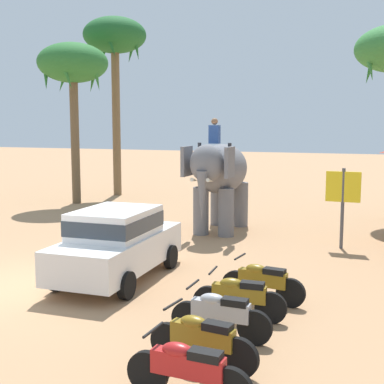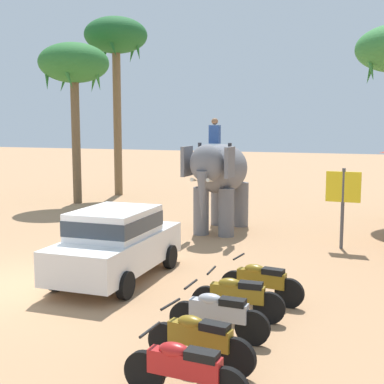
# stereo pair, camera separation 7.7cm
# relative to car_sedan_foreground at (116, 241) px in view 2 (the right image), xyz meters

# --- Properties ---
(ground_plane) EXTENTS (120.00, 120.00, 0.00)m
(ground_plane) POSITION_rel_car_sedan_foreground_xyz_m (-1.79, -1.25, -0.93)
(ground_plane) COLOR tan
(car_sedan_foreground) EXTENTS (2.01, 4.17, 1.70)m
(car_sedan_foreground) POSITION_rel_car_sedan_foreground_xyz_m (0.00, 0.00, 0.00)
(car_sedan_foreground) COLOR white
(car_sedan_foreground) RESTS_ON ground
(elephant_with_mahout) EXTENTS (1.66, 3.88, 3.88)m
(elephant_with_mahout) POSITION_rel_car_sedan_foreground_xyz_m (0.48, 6.22, 1.06)
(elephant_with_mahout) COLOR slate
(elephant_with_mahout) RESTS_ON ground
(motorcycle_nearest_camera) EXTENTS (1.80, 0.55, 0.94)m
(motorcycle_nearest_camera) POSITION_rel_car_sedan_foreground_xyz_m (3.64, -4.54, -0.46)
(motorcycle_nearest_camera) COLOR black
(motorcycle_nearest_camera) RESTS_ON ground
(motorcycle_second_in_row) EXTENTS (1.80, 0.55, 0.94)m
(motorcycle_second_in_row) POSITION_rel_car_sedan_foreground_xyz_m (3.48, -3.56, -0.46)
(motorcycle_second_in_row) COLOR black
(motorcycle_second_in_row) RESTS_ON ground
(motorcycle_mid_row) EXTENTS (1.80, 0.55, 0.94)m
(motorcycle_mid_row) POSITION_rel_car_sedan_foreground_xyz_m (3.40, -2.46, -0.46)
(motorcycle_mid_row) COLOR black
(motorcycle_mid_row) RESTS_ON ground
(motorcycle_fourth_in_row) EXTENTS (1.80, 0.55, 0.94)m
(motorcycle_fourth_in_row) POSITION_rel_car_sedan_foreground_xyz_m (3.44, -1.46, -0.46)
(motorcycle_fourth_in_row) COLOR black
(motorcycle_fourth_in_row) RESTS_ON ground
(motorcycle_far_in_row) EXTENTS (1.80, 0.55, 0.94)m
(motorcycle_far_in_row) POSITION_rel_car_sedan_foreground_xyz_m (3.62, -0.37, -0.46)
(motorcycle_far_in_row) COLOR black
(motorcycle_far_in_row) RESTS_ON ground
(palm_tree_near_hut) EXTENTS (3.20, 3.20, 7.37)m
(palm_tree_near_hut) POSITION_rel_car_sedan_foreground_xyz_m (-7.86, 9.98, 5.35)
(palm_tree_near_hut) COLOR brown
(palm_tree_near_hut) RESTS_ON ground
(palm_tree_left_of_road) EXTENTS (3.20, 3.20, 9.08)m
(palm_tree_left_of_road) POSITION_rel_car_sedan_foreground_xyz_m (-7.52, 13.24, 6.95)
(palm_tree_left_of_road) COLOR brown
(palm_tree_left_of_road) RESTS_ON ground
(signboard_yellow) EXTENTS (1.00, 0.10, 2.40)m
(signboard_yellow) POSITION_rel_car_sedan_foreground_xyz_m (4.65, 5.21, 0.76)
(signboard_yellow) COLOR #4C4C51
(signboard_yellow) RESTS_ON ground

